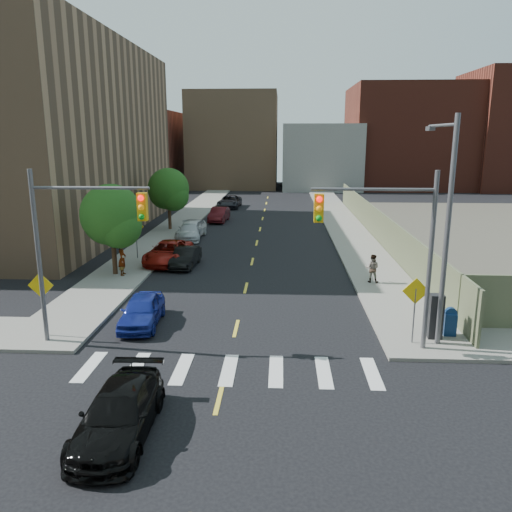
# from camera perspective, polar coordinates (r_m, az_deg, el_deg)

# --- Properties ---
(ground) EXTENTS (160.00, 160.00, 0.00)m
(ground) POSITION_cam_1_polar(r_m,az_deg,el_deg) (14.96, -5.23, -19.67)
(ground) COLOR black
(ground) RESTS_ON ground
(sidewalk_nw) EXTENTS (3.50, 73.00, 0.15)m
(sidewalk_nw) POSITION_cam_1_polar(r_m,az_deg,el_deg) (55.34, -7.17, 4.99)
(sidewalk_nw) COLOR gray
(sidewalk_nw) RESTS_ON ground
(sidewalk_ne) EXTENTS (3.50, 73.00, 0.15)m
(sidewalk_ne) POSITION_cam_1_polar(r_m,az_deg,el_deg) (54.80, 9.06, 4.84)
(sidewalk_ne) COLOR gray
(sidewalk_ne) RESTS_ON ground
(fence_north) EXTENTS (0.12, 44.00, 2.50)m
(fence_north) POSITION_cam_1_polar(r_m,az_deg,el_deg) (41.69, 13.55, 3.57)
(fence_north) COLOR #666C4C
(fence_north) RESTS_ON ground
(building_nw) EXTENTS (22.00, 30.00, 16.00)m
(building_nw) POSITION_cam_1_polar(r_m,az_deg,el_deg) (48.67, -27.11, 11.87)
(building_nw) COLOR #8C6B4C
(building_nw) RESTS_ON ground
(bg_bldg_west) EXTENTS (14.00, 18.00, 12.00)m
(bg_bldg_west) POSITION_cam_1_polar(r_m,az_deg,el_deg) (85.82, -13.52, 11.70)
(bg_bldg_west) COLOR #592319
(bg_bldg_west) RESTS_ON ground
(bg_bldg_midwest) EXTENTS (14.00, 16.00, 15.00)m
(bg_bldg_midwest) POSITION_cam_1_polar(r_m,az_deg,el_deg) (84.76, -2.47, 13.04)
(bg_bldg_midwest) COLOR #8C6B4C
(bg_bldg_midwest) RESTS_ON ground
(bg_bldg_center) EXTENTS (12.00, 16.00, 10.00)m
(bg_bldg_center) POSITION_cam_1_polar(r_m,az_deg,el_deg) (82.67, 7.31, 11.20)
(bg_bldg_center) COLOR gray
(bg_bldg_center) RESTS_ON ground
(bg_bldg_east) EXTENTS (18.00, 18.00, 16.00)m
(bg_bldg_east) POSITION_cam_1_polar(r_m,az_deg,el_deg) (86.74, 16.77, 12.84)
(bg_bldg_east) COLOR #592319
(bg_bldg_east) RESTS_ON ground
(signal_nw) EXTENTS (4.59, 0.30, 7.00)m
(signal_nw) POSITION_cam_1_polar(r_m,az_deg,el_deg) (20.34, -20.00, 2.36)
(signal_nw) COLOR #59595E
(signal_nw) RESTS_ON ground
(signal_ne) EXTENTS (4.59, 0.30, 7.00)m
(signal_ne) POSITION_cam_1_polar(r_m,az_deg,el_deg) (19.18, 15.13, 2.07)
(signal_ne) COLOR #59595E
(signal_ne) RESTS_ON ground
(streetlight_ne) EXTENTS (0.25, 3.70, 9.00)m
(streetlight_ne) POSITION_cam_1_polar(r_m,az_deg,el_deg) (20.49, 20.81, 4.34)
(streetlight_ne) COLOR #59595E
(streetlight_ne) RESTS_ON ground
(warn_sign_nw) EXTENTS (1.06, 0.06, 2.83)m
(warn_sign_nw) POSITION_cam_1_polar(r_m,az_deg,el_deg) (22.12, -23.32, -3.85)
(warn_sign_nw) COLOR #59595E
(warn_sign_nw) RESTS_ON ground
(warn_sign_ne) EXTENTS (1.06, 0.06, 2.83)m
(warn_sign_ne) POSITION_cam_1_polar(r_m,az_deg,el_deg) (20.56, 17.73, -4.65)
(warn_sign_ne) COLOR #59595E
(warn_sign_ne) RESTS_ON ground
(warn_sign_midwest) EXTENTS (1.06, 0.06, 2.83)m
(warn_sign_midwest) POSITION_cam_1_polar(r_m,az_deg,el_deg) (34.37, -13.55, 2.77)
(warn_sign_midwest) COLOR #59595E
(warn_sign_midwest) RESTS_ON ground
(tree_west_near) EXTENTS (3.66, 3.64, 5.52)m
(tree_west_near) POSITION_cam_1_polar(r_m,az_deg,el_deg) (30.48, -16.14, 4.11)
(tree_west_near) COLOR #332114
(tree_west_near) RESTS_ON ground
(tree_west_far) EXTENTS (3.66, 3.64, 5.52)m
(tree_west_far) POSITION_cam_1_polar(r_m,az_deg,el_deg) (44.80, -9.95, 7.29)
(tree_west_far) COLOR #332114
(tree_west_far) RESTS_ON ground
(parked_car_blue) EXTENTS (1.83, 4.05, 1.35)m
(parked_car_blue) POSITION_cam_1_polar(r_m,az_deg,el_deg) (22.77, -12.90, -6.08)
(parked_car_blue) COLOR navy
(parked_car_blue) RESTS_ON ground
(parked_car_black) EXTENTS (1.54, 3.85, 1.25)m
(parked_car_black) POSITION_cam_1_polar(r_m,az_deg,el_deg) (32.32, -8.05, -0.14)
(parked_car_black) COLOR black
(parked_car_black) RESTS_ON ground
(parked_car_red) EXTENTS (2.71, 5.34, 1.45)m
(parked_car_red) POSITION_cam_1_polar(r_m,az_deg,el_deg) (33.38, -9.97, 0.40)
(parked_car_red) COLOR maroon
(parked_car_red) RESTS_ON ground
(parked_car_silver) EXTENTS (2.23, 4.58, 1.28)m
(parked_car_silver) POSITION_cam_1_polar(r_m,az_deg,el_deg) (40.84, -7.58, 2.76)
(parked_car_silver) COLOR #AEB2B6
(parked_car_silver) RESTS_ON ground
(parked_car_white) EXTENTS (2.25, 4.68, 1.54)m
(parked_car_white) POSITION_cam_1_polar(r_m,az_deg,el_deg) (41.51, -7.41, 3.12)
(parked_car_white) COLOR silver
(parked_car_white) RESTS_ON ground
(parked_car_maroon) EXTENTS (1.80, 4.37, 1.41)m
(parked_car_maroon) POSITION_cam_1_polar(r_m,az_deg,el_deg) (49.23, -4.24, 4.75)
(parked_car_maroon) COLOR #420D11
(parked_car_maroon) RESTS_ON ground
(parked_car_grey) EXTENTS (2.62, 5.26, 1.43)m
(parked_car_grey) POSITION_cam_1_polar(r_m,az_deg,el_deg) (58.96, -3.05, 6.23)
(parked_car_grey) COLOR black
(parked_car_grey) RESTS_ON ground
(black_sedan) EXTENTS (1.95, 4.65, 1.34)m
(black_sedan) POSITION_cam_1_polar(r_m,az_deg,el_deg) (15.05, -15.38, -16.92)
(black_sedan) COLOR black
(black_sedan) RESTS_ON ground
(mailbox) EXTENTS (0.52, 0.41, 1.20)m
(mailbox) POSITION_cam_1_polar(r_m,az_deg,el_deg) (22.23, 21.30, -7.02)
(mailbox) COLOR navy
(mailbox) RESTS_ON sidewalk_ne
(payphone) EXTENTS (0.57, 0.48, 1.85)m
(payphone) POSITION_cam_1_polar(r_m,az_deg,el_deg) (21.62, 19.85, -6.50)
(payphone) COLOR black
(payphone) RESTS_ON sidewalk_ne
(pedestrian_west) EXTENTS (0.52, 0.74, 1.93)m
(pedestrian_west) POSITION_cam_1_polar(r_m,az_deg,el_deg) (30.51, -15.04, -0.35)
(pedestrian_west) COLOR gray
(pedestrian_west) RESTS_ON sidewalk_nw
(pedestrian_east) EXTENTS (0.93, 0.81, 1.61)m
(pedestrian_east) POSITION_cam_1_polar(r_m,az_deg,el_deg) (28.78, 13.15, -1.38)
(pedestrian_east) COLOR gray
(pedestrian_east) RESTS_ON sidewalk_ne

